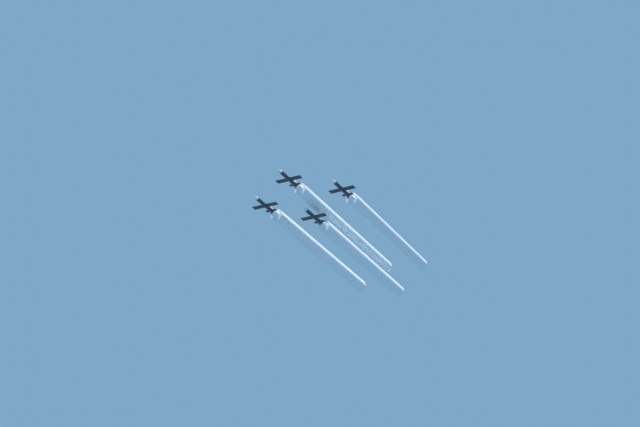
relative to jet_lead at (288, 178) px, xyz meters
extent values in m
cylinder|color=black|center=(0.00, -0.34, -0.03)|extent=(1.17, 10.13, 1.17)
cone|color=silver|center=(0.00, 5.58, -0.03)|extent=(1.11, 1.71, 1.11)
ellipsoid|color=#332D14|center=(0.00, 1.89, 0.47)|extent=(0.64, 2.35, 0.53)
cube|color=black|center=(0.00, -0.84, -0.12)|extent=(8.53, 2.03, 0.13)
cube|color=black|center=(0.00, -4.93, -0.03)|extent=(3.62, 1.17, 0.13)
cube|color=silver|center=(0.00, -4.85, 1.46)|extent=(0.11, 1.39, 1.81)
cylinder|color=black|center=(0.00, -5.67, -0.03)|extent=(0.88, 0.64, 0.88)
cylinder|color=black|center=(-13.74, -9.89, -2.32)|extent=(1.17, 10.13, 1.17)
cone|color=silver|center=(-13.74, -3.97, -2.32)|extent=(1.11, 1.71, 1.11)
ellipsoid|color=#332D14|center=(-13.74, -7.66, -1.82)|extent=(0.64, 2.35, 0.53)
cube|color=black|center=(-13.74, -10.40, -2.41)|extent=(8.53, 2.03, 0.13)
cube|color=black|center=(-13.74, -14.49, -2.32)|extent=(3.62, 1.17, 0.13)
cube|color=silver|center=(-13.74, -14.40, -0.83)|extent=(0.11, 1.39, 1.81)
cylinder|color=black|center=(-13.74, -15.22, -2.32)|extent=(0.88, 0.64, 0.88)
cylinder|color=black|center=(13.15, -9.28, -2.26)|extent=(1.17, 10.13, 1.17)
cone|color=silver|center=(13.15, -3.36, -2.26)|extent=(1.11, 1.71, 1.11)
ellipsoid|color=#332D14|center=(13.15, -7.05, -1.76)|extent=(0.64, 2.35, 0.53)
cube|color=black|center=(13.15, -9.78, -2.35)|extent=(8.53, 2.03, 0.13)
cube|color=black|center=(13.15, -13.87, -2.26)|extent=(3.62, 1.17, 0.13)
cube|color=silver|center=(13.15, -13.79, -0.77)|extent=(0.11, 1.39, 1.81)
cylinder|color=black|center=(13.15, -14.61, -2.26)|extent=(0.88, 0.64, 0.88)
cylinder|color=black|center=(0.24, -18.15, -5.19)|extent=(1.17, 10.13, 1.17)
cone|color=silver|center=(0.24, -12.23, -5.19)|extent=(1.11, 1.71, 1.11)
ellipsoid|color=#332D14|center=(0.24, -15.92, -4.69)|extent=(0.64, 2.35, 0.53)
cube|color=black|center=(0.24, -18.66, -5.27)|extent=(8.53, 2.03, 0.13)
cube|color=black|center=(0.24, -22.74, -5.19)|extent=(3.62, 1.17, 0.13)
cube|color=silver|center=(0.24, -22.66, -3.69)|extent=(0.11, 1.39, 1.81)
cylinder|color=black|center=(0.24, -23.48, -5.19)|extent=(0.88, 0.64, 0.88)
cylinder|color=white|center=(0.00, -34.91, -0.03)|extent=(2.13, 58.41, 2.13)
cylinder|color=white|center=(0.00, -41.91, -0.03)|extent=(4.04, 67.17, 4.04)
cylinder|color=white|center=(-13.74, -39.99, -2.32)|extent=(2.13, 49.48, 2.13)
cylinder|color=white|center=(-13.74, -45.93, -2.32)|extent=(4.04, 56.90, 4.04)
cylinder|color=white|center=(13.15, -42.75, -2.26)|extent=(2.13, 56.22, 2.13)
cylinder|color=white|center=(13.15, -49.50, -2.26)|extent=(4.04, 64.66, 4.04)
cylinder|color=white|center=(0.24, -49.85, -5.19)|extent=(2.13, 52.67, 2.13)
cylinder|color=white|center=(0.24, -56.17, -5.19)|extent=(4.04, 60.58, 4.04)
camera|label=1|loc=(-186.59, 352.61, -209.38)|focal=81.46mm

